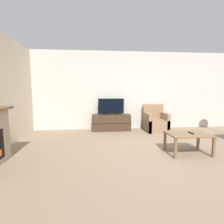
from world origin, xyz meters
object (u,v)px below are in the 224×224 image
(coffee_table, at_px, (188,136))
(remote, at_px, (191,133))
(tv, at_px, (111,107))
(tv_stand, at_px, (111,122))
(armchair, at_px, (155,122))

(coffee_table, height_order, remote, remote)
(tv, relative_size, coffee_table, 0.98)
(tv_stand, xyz_separation_m, remote, (1.51, -2.37, 0.19))
(armchair, bearing_deg, remote, -89.32)
(tv, distance_m, armchair, 1.58)
(tv, relative_size, armchair, 0.99)
(tv_stand, distance_m, coffee_table, 2.77)
(tv_stand, relative_size, coffee_table, 1.46)
(remote, bearing_deg, coffee_table, 136.62)
(tv_stand, bearing_deg, armchair, -7.41)
(armchair, height_order, coffee_table, armchair)
(coffee_table, bearing_deg, remote, -35.33)
(armchair, height_order, remote, armchair)
(tv, bearing_deg, remote, -57.46)
(armchair, bearing_deg, tv_stand, 172.59)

